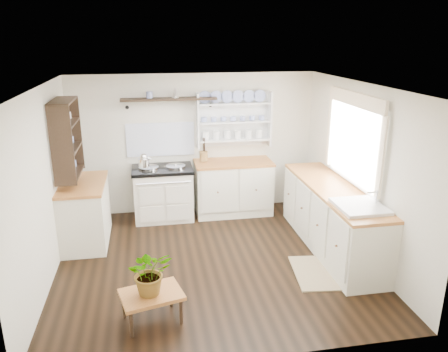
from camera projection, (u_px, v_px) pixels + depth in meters
The scene contains 19 objects.
floor at pixel (212, 261), 5.83m from camera, with size 4.00×3.80×0.01m, color black.
wall_back at pixel (195, 144), 7.25m from camera, with size 4.00×0.02×2.30m, color beige.
wall_right at pixel (360, 171), 5.81m from camera, with size 0.02×3.80×2.30m, color beige.
wall_left at pixel (44, 188), 5.14m from camera, with size 0.02×3.80×2.30m, color beige.
ceiling at pixel (211, 86), 5.12m from camera, with size 4.00×3.80×0.01m, color white.
window at pixel (354, 138), 5.81m from camera, with size 0.08×1.55×1.22m.
aga_cooker at pixel (163, 193), 7.07m from camera, with size 0.96×0.67×0.89m.
back_cabinets at pixel (233, 187), 7.28m from camera, with size 1.27×0.63×0.90m.
right_cabinets at pixel (332, 217), 6.06m from camera, with size 0.62×2.43×0.90m.
belfast_sink at pixel (359, 216), 5.25m from camera, with size 0.55×0.60×0.45m.
left_cabinets at pixel (85, 212), 6.25m from camera, with size 0.62×1.13×0.90m.
plate_rack at pixel (233, 119), 7.20m from camera, with size 1.20×0.22×0.90m.
high_shelf at pixel (169, 100), 6.84m from camera, with size 1.50×0.29×0.16m.
left_shelving at pixel (67, 138), 5.89m from camera, with size 0.28×0.80×1.05m, color black.
kettle at pixel (144, 160), 6.73m from camera, with size 0.17×0.17×0.20m, color silver, non-canonical shape.
utensil_crock at pixel (204, 156), 7.12m from camera, with size 0.13×0.13×0.16m, color olive.
center_table at pixel (152, 297), 4.52m from camera, with size 0.71×0.58×0.34m.
potted_plant at pixel (150, 272), 4.43m from camera, with size 0.44×0.38×0.49m, color #3F7233.
floor_rug at pixel (316, 273), 5.52m from camera, with size 0.55×0.85×0.02m, color #84694D.
Camera 1 is at (-0.75, -5.14, 2.87)m, focal length 35.00 mm.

